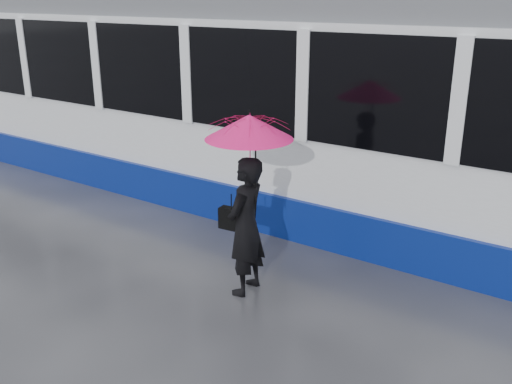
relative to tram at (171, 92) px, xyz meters
The scene contains 6 objects.
ground 4.06m from the tram, 42.26° to the right, with size 90.00×90.00×0.00m, color #27272C.
rails 3.20m from the tram, ahead, with size 34.00×1.51×0.02m.
tram is the anchor object (origin of this frame).
woman 4.72m from the tram, 37.08° to the right, with size 0.60×0.39×1.65m, color black.
umbrella 4.69m from the tram, 36.71° to the right, with size 1.06×1.06×1.11m.
handbag 4.53m from the tram, 38.58° to the right, with size 0.31×0.16×0.43m.
Camera 1 is at (4.48, -5.19, 3.34)m, focal length 40.00 mm.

